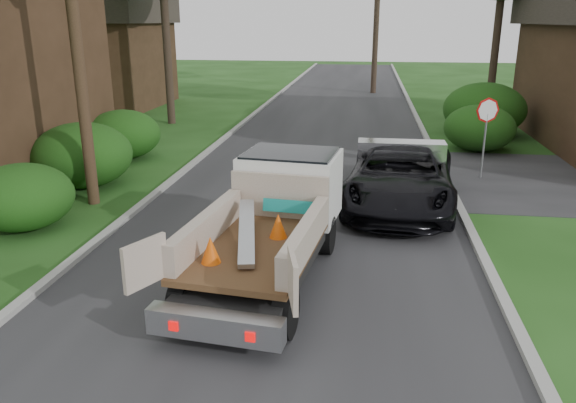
# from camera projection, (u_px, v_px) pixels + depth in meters

# --- Properties ---
(ground) EXTENTS (120.00, 120.00, 0.00)m
(ground) POSITION_uv_depth(u_px,v_px,m) (262.00, 307.00, 9.57)
(ground) COLOR #1B4112
(ground) RESTS_ON ground
(road) EXTENTS (8.00, 90.00, 0.02)m
(road) POSITION_uv_depth(u_px,v_px,m) (316.00, 164.00, 18.99)
(road) COLOR #28282B
(road) RESTS_ON ground
(curb_left) EXTENTS (0.20, 90.00, 0.12)m
(curb_left) POSITION_uv_depth(u_px,v_px,m) (199.00, 159.00, 19.51)
(curb_left) COLOR #9E9E99
(curb_left) RESTS_ON ground
(curb_right) EXTENTS (0.20, 90.00, 0.12)m
(curb_right) POSITION_uv_depth(u_px,v_px,m) (440.00, 167.00, 18.43)
(curb_right) COLOR #9E9E99
(curb_right) RESTS_ON ground
(stop_sign) EXTENTS (0.71, 0.32, 2.48)m
(stop_sign) POSITION_uv_depth(u_px,v_px,m) (487.00, 121.00, 16.81)
(stop_sign) COLOR slate
(stop_sign) RESTS_ON ground
(house_left_far) EXTENTS (7.56, 7.56, 6.00)m
(house_left_far) POSITION_uv_depth(u_px,v_px,m) (94.00, 50.00, 31.13)
(house_left_far) COLOR #392517
(house_left_far) RESTS_ON ground
(hedge_left_a) EXTENTS (2.34, 2.34, 1.53)m
(hedge_left_a) POSITION_uv_depth(u_px,v_px,m) (22.00, 197.00, 12.98)
(hedge_left_a) COLOR #153A0D
(hedge_left_a) RESTS_ON ground
(hedge_left_b) EXTENTS (2.86, 2.86, 1.87)m
(hedge_left_b) POSITION_uv_depth(u_px,v_px,m) (82.00, 155.00, 16.26)
(hedge_left_b) COLOR #153A0D
(hedge_left_b) RESTS_ON ground
(hedge_left_c) EXTENTS (2.60, 2.60, 1.70)m
(hedge_left_c) POSITION_uv_depth(u_px,v_px,m) (123.00, 134.00, 19.62)
(hedge_left_c) COLOR #153A0D
(hedge_left_c) RESTS_ON ground
(hedge_right_a) EXTENTS (2.60, 2.60, 1.70)m
(hedge_right_a) POSITION_uv_depth(u_px,v_px,m) (480.00, 128.00, 20.79)
(hedge_right_a) COLOR #153A0D
(hedge_right_a) RESTS_ON ground
(hedge_right_b) EXTENTS (3.38, 3.38, 2.21)m
(hedge_right_b) POSITION_uv_depth(u_px,v_px,m) (484.00, 109.00, 23.44)
(hedge_right_b) COLOR #153A0D
(hedge_right_b) RESTS_ON ground
(flatbed_truck) EXTENTS (2.86, 5.67, 2.07)m
(flatbed_truck) POSITION_uv_depth(u_px,v_px,m) (278.00, 210.00, 10.97)
(flatbed_truck) COLOR black
(flatbed_truck) RESTS_ON ground
(black_pickup) EXTENTS (3.16, 5.98, 1.60)m
(black_pickup) POSITION_uv_depth(u_px,v_px,m) (401.00, 176.00, 14.59)
(black_pickup) COLOR black
(black_pickup) RESTS_ON ground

